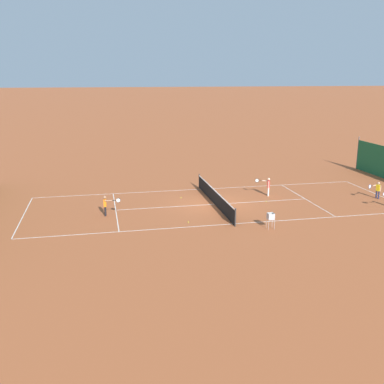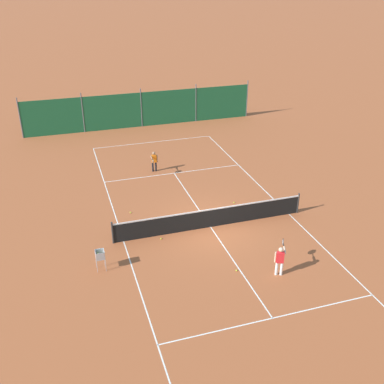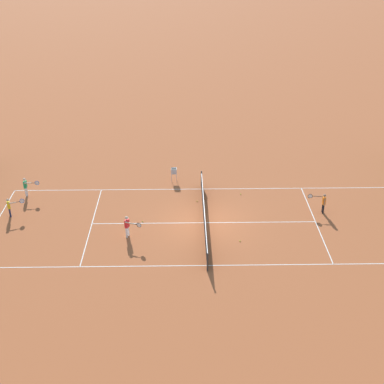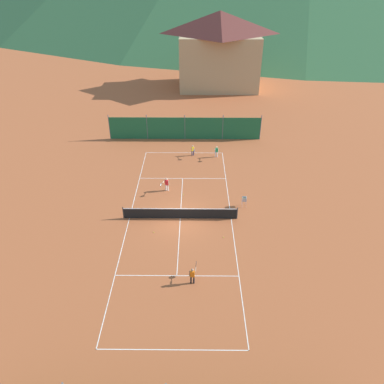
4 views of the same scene
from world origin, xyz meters
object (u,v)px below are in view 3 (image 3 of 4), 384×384
Objects in this scene: tennis_ball_near_corner at (240,241)px; tennis_net at (204,215)px; tennis_ball_by_net_right at (197,201)px; ball_hopper at (174,172)px; tennis_ball_alley_left at (241,194)px; player_near_baseline at (10,206)px; player_far_baseline at (26,186)px; tennis_ball_alley_right at (142,221)px; player_far_service at (323,202)px; player_near_service at (128,225)px.

tennis_net is at bearing 43.81° from tennis_ball_near_corner.
ball_hopper is (2.83, 1.44, 0.63)m from tennis_ball_by_net_right.
ball_hopper reaches higher than tennis_ball_alley_left.
ball_hopper is (4.37, -9.44, -0.02)m from player_near_baseline.
player_far_baseline reaches higher than tennis_net.
tennis_ball_near_corner is 8.15m from ball_hopper.
player_far_service is at bearing -85.18° from tennis_ball_alley_right.
player_near_service reaches higher than player_far_baseline.
ball_hopper is at bearing 64.91° from tennis_ball_alley_left.
player_near_baseline reaches higher than tennis_net.
player_near_service is 6.14m from tennis_ball_near_corner.
tennis_ball_near_corner is (-1.95, -1.87, -0.47)m from tennis_net.
tennis_net reaches higher than tennis_ball_near_corner.
tennis_ball_alley_right is (0.16, 3.53, -0.47)m from tennis_net.
tennis_net reaches higher than tennis_ball_alley_left.
tennis_net is 139.09× the size of tennis_ball_alley_right.
tennis_ball_alley_left is at bearing -115.09° from ball_hopper.
player_far_baseline is (4.76, 6.70, -0.03)m from player_near_service.
player_far_service is 10.58m from tennis_ball_alley_right.
player_far_service is 18.69× the size of tennis_ball_alley_left.
tennis_ball_by_net_right is (3.84, -3.86, -0.71)m from player_near_service.
tennis_net is at bearing -107.31° from player_far_baseline.
tennis_ball_near_corner is (-5.29, 0.55, 0.00)m from tennis_ball_alley_left.
tennis_ball_by_net_right is at bearing -81.97° from player_near_baseline.
player_far_service reaches higher than player_far_baseline.
ball_hopper is (6.67, -2.42, -0.08)m from player_near_service.
ball_hopper is at bearing 26.69° from tennis_ball_near_corner.
player_far_baseline is at bearing 66.28° from tennis_ball_alley_right.
tennis_ball_alley_right is 5.47m from ball_hopper.
player_near_baseline is 1.30× the size of ball_hopper.
player_far_service is at bearing -115.91° from ball_hopper.
player_near_baseline is (2.30, 7.02, -0.06)m from player_near_service.
tennis_ball_alley_left is (3.18, -5.95, 0.00)m from tennis_ball_alley_right.
player_near_baseline is (0.94, 11.22, 0.18)m from tennis_net.
player_near_service is at bearing 108.03° from tennis_net.
player_near_service reaches higher than player_far_service.
tennis_ball_alley_right and tennis_ball_by_net_right have the same top height.
player_near_baseline is at bearing 98.03° from tennis_ball_by_net_right.
player_near_baseline is 10.41m from ball_hopper.
ball_hopper reaches higher than tennis_ball_alley_right.
player_near_baseline is 11.01m from tennis_ball_by_net_right.
player_far_baseline is 18.60× the size of tennis_ball_by_net_right.
player_near_baseline is 17.58× the size of tennis_ball_alley_right.
ball_hopper is (4.26, 8.77, -0.06)m from player_far_service.
ball_hopper reaches higher than tennis_ball_near_corner.
player_near_service reaches higher than player_near_baseline.
tennis_ball_alley_right is at bearing 118.11° from tennis_ball_alley_left.
ball_hopper is at bearing -78.18° from player_far_baseline.
player_far_service is 5.16m from tennis_ball_alley_left.
tennis_ball_alley_left is 1.00× the size of tennis_ball_by_net_right.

